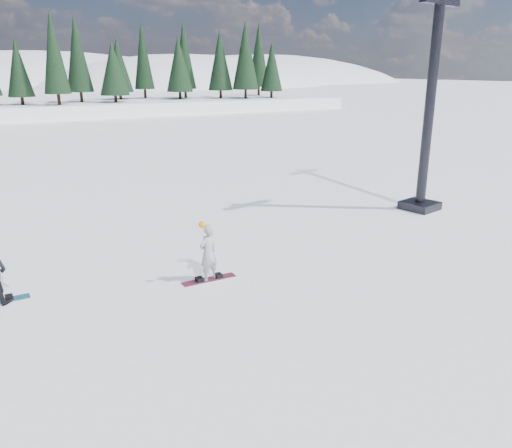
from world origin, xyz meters
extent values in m
plane|color=white|center=(0.00, 0.00, 0.00)|extent=(420.00, 420.00, 0.00)
ellipsoid|color=white|center=(20.00, 200.00, -14.63)|extent=(182.00, 140.00, 53.20)
ellipsoid|color=white|center=(110.00, 185.00, -13.86)|extent=(156.00, 120.00, 50.40)
ellipsoid|color=white|center=(60.00, 150.00, -12.38)|extent=(117.00, 90.00, 45.00)
cone|color=black|center=(3.17, 55.00, 5.25)|extent=(3.20, 3.20, 7.50)
cone|color=black|center=(6.33, 55.00, 5.25)|extent=(3.20, 3.20, 7.50)
cone|color=black|center=(9.50, 55.00, 5.25)|extent=(3.20, 3.20, 7.50)
cone|color=black|center=(12.67, 55.00, 5.25)|extent=(3.20, 3.20, 7.50)
cone|color=black|center=(15.83, 55.00, 5.25)|extent=(3.20, 3.20, 7.50)
cone|color=black|center=(19.00, 55.00, 5.25)|extent=(3.20, 3.20, 7.50)
cone|color=black|center=(22.17, 55.00, 5.25)|extent=(3.20, 3.20, 7.50)
cone|color=black|center=(25.33, 55.00, 5.25)|extent=(3.20, 3.20, 7.50)
cone|color=black|center=(28.50, 55.00, 5.25)|extent=(3.20, 3.20, 7.50)
cone|color=black|center=(31.67, 55.00, 5.25)|extent=(3.20, 3.20, 7.50)
cone|color=black|center=(34.83, 55.00, 5.25)|extent=(3.20, 3.20, 7.50)
cone|color=black|center=(38.00, 55.00, 5.25)|extent=(3.20, 3.20, 7.50)
cylinder|color=black|center=(13.38, 2.70, 4.24)|extent=(0.38, 0.38, 8.47)
cube|color=black|center=(13.38, 2.70, 7.84)|extent=(2.34, 0.73, 0.26)
cube|color=black|center=(13.38, 2.70, 0.16)|extent=(1.50, 1.50, 0.32)
imported|color=#ABACB1|center=(2.95, 0.29, 0.79)|extent=(0.68, 0.57, 1.59)
sphere|color=orange|center=(2.75, 0.17, 1.64)|extent=(0.18, 0.18, 0.18)
cube|color=maroon|center=(2.95, 0.29, 0.01)|extent=(1.50, 0.29, 0.03)
camera|label=1|loc=(-1.96, -11.25, 5.49)|focal=35.00mm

